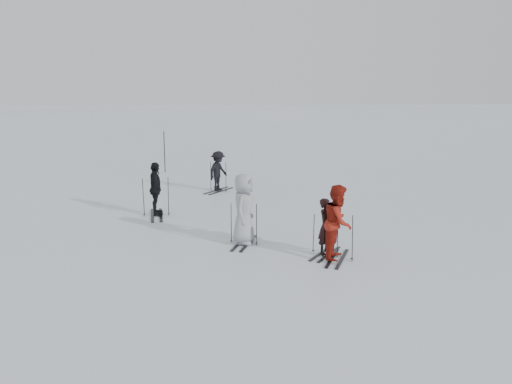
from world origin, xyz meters
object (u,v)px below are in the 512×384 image
(skier_near_dark, at_px, (326,227))
(skier_red, at_px, (338,223))
(skier_grey, at_px, (244,209))
(skier_uphill_left, at_px, (156,190))
(skier_uphill_far, at_px, (218,172))
(piste_marker, at_px, (164,152))

(skier_near_dark, relative_size, skier_red, 0.77)
(skier_grey, bearing_deg, skier_uphill_left, 58.30)
(skier_uphill_far, bearing_deg, skier_near_dark, -124.87)
(piste_marker, bearing_deg, skier_grey, -72.38)
(skier_uphill_far, relative_size, piste_marker, 0.82)
(piste_marker, bearing_deg, skier_near_dark, -65.04)
(skier_near_dark, bearing_deg, skier_grey, 96.07)
(piste_marker, bearing_deg, skier_uphill_far, -58.37)
(skier_grey, relative_size, skier_uphill_far, 1.25)
(skier_red, xyz_separation_m, skier_uphill_left, (-5.32, 4.62, -0.08))
(skier_uphill_left, xyz_separation_m, skier_uphill_far, (1.96, 3.85, -0.10))
(skier_red, distance_m, skier_grey, 2.80)
(skier_near_dark, distance_m, skier_uphill_left, 6.60)
(skier_grey, height_order, skier_uphill_left, skier_grey)
(skier_uphill_far, bearing_deg, skier_uphill_left, -172.86)
(skier_uphill_left, bearing_deg, skier_red, -139.47)
(skier_red, bearing_deg, skier_near_dark, 52.85)
(skier_red, distance_m, skier_uphill_far, 9.12)
(skier_near_dark, relative_size, skier_grey, 0.75)
(skier_grey, height_order, skier_uphill_far, skier_grey)
(skier_near_dark, distance_m, skier_red, 0.52)
(skier_uphill_left, bearing_deg, skier_near_dark, -138.32)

